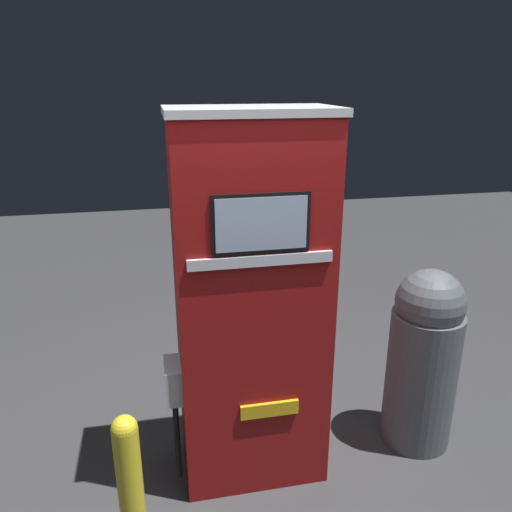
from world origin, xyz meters
TOP-DOWN VIEW (x-y plane):
  - ground_plane at (0.00, 0.00)m, footprint 14.00×14.00m
  - gas_pump at (-0.00, 0.24)m, footprint 0.93×0.51m
  - safety_bollard at (-0.69, -0.35)m, footprint 0.12×0.12m
  - trash_bin at (1.12, 0.26)m, footprint 0.45×0.45m

SIDE VIEW (x-z plane):
  - ground_plane at x=0.00m, z-range 0.00..0.00m
  - safety_bollard at x=-0.69m, z-range 0.02..0.91m
  - trash_bin at x=1.12m, z-range 0.01..1.22m
  - gas_pump at x=0.00m, z-range 0.00..2.16m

